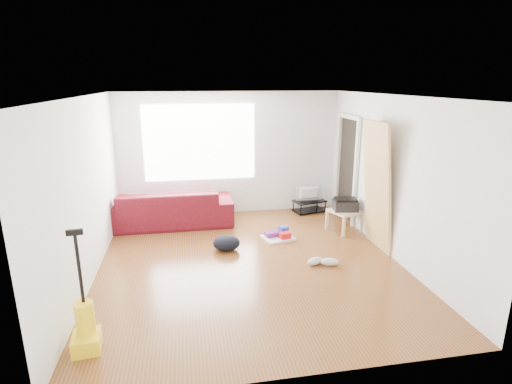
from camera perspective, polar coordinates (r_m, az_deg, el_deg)
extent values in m
cube|color=#5B3812|center=(6.23, -0.90, -10.07)|extent=(4.50, 5.00, 0.01)
cube|color=white|center=(5.62, -1.01, 13.56)|extent=(4.50, 5.00, 0.01)
cube|color=white|center=(8.22, -3.77, 5.45)|extent=(4.50, 0.01, 2.50)
cube|color=white|center=(3.49, 5.75, -9.12)|extent=(4.50, 0.01, 2.50)
cube|color=white|center=(5.89, -23.11, 0.06)|extent=(0.01, 5.00, 2.50)
cube|color=white|center=(6.54, 18.92, 1.94)|extent=(0.01, 5.00, 2.50)
cube|color=white|center=(8.12, -8.03, 6.98)|extent=(2.20, 0.01, 1.50)
cube|color=silver|center=(7.66, 14.05, 2.34)|extent=(0.06, 0.08, 2.00)
cube|color=silver|center=(8.47, 11.60, 3.74)|extent=(0.06, 0.08, 2.00)
cube|color=silver|center=(7.91, 13.22, 10.44)|extent=(0.06, 0.98, 0.08)
cube|color=black|center=(8.08, 12.99, 3.08)|extent=(0.01, 0.86, 1.98)
imported|color=#390910|center=(7.97, -12.16, -4.53)|extent=(2.42, 0.95, 0.71)
cube|color=black|center=(8.60, 7.60, -2.61)|extent=(0.73, 0.53, 0.02)
cube|color=black|center=(8.54, 7.65, -1.29)|extent=(0.73, 0.53, 0.02)
cylinder|color=black|center=(8.29, 6.44, -2.57)|extent=(0.02, 0.02, 0.25)
cylinder|color=black|center=(8.55, 5.35, -1.97)|extent=(0.02, 0.02, 0.25)
cylinder|color=black|center=(8.60, 9.87, -2.03)|extent=(0.02, 0.02, 0.25)
cylinder|color=black|center=(8.85, 8.73, -1.47)|extent=(0.02, 0.02, 0.25)
imported|color=black|center=(8.49, 7.69, -0.18)|extent=(0.56, 0.07, 0.32)
cube|color=tan|center=(7.54, 12.58, -2.68)|extent=(0.64, 0.64, 0.04)
cube|color=tan|center=(7.31, 12.43, -4.95)|extent=(0.04, 0.04, 0.36)
cube|color=tan|center=(7.61, 10.10, -3.97)|extent=(0.04, 0.04, 0.36)
cube|color=tan|center=(7.61, 14.88, -4.27)|extent=(0.04, 0.04, 0.36)
cube|color=tan|center=(7.90, 12.54, -3.36)|extent=(0.04, 0.04, 0.36)
cube|color=black|center=(7.50, 12.63, -1.85)|extent=(0.47, 0.39, 0.18)
cube|color=black|center=(7.47, 12.68, -1.03)|extent=(0.42, 0.34, 0.04)
cylinder|color=#1822A7|center=(7.81, -7.10, -4.71)|extent=(0.31, 0.31, 0.30)
cylinder|color=silver|center=(7.76, -7.05, -3.26)|extent=(0.11, 0.11, 0.10)
cube|color=silver|center=(7.11, 3.17, -6.55)|extent=(0.61, 0.53, 0.04)
cube|color=red|center=(7.03, 4.17, -6.19)|extent=(0.21, 0.17, 0.10)
cube|color=#5F1E6A|center=(7.11, 2.26, -5.99)|extent=(0.26, 0.22, 0.08)
cube|color=#2236B6|center=(7.19, 3.97, -5.48)|extent=(0.17, 0.16, 0.15)
ellipsoid|color=black|center=(6.69, -4.22, -8.25)|extent=(0.49, 0.41, 0.25)
ellipsoid|color=silver|center=(6.21, 8.42, -9.75)|extent=(0.31, 0.23, 0.12)
ellipsoid|color=silver|center=(6.23, 10.48, -9.79)|extent=(0.30, 0.18, 0.12)
cube|color=yellow|center=(4.76, -23.04, -19.15)|extent=(0.30, 0.34, 0.18)
cylinder|color=yellow|center=(4.66, -23.26, -16.18)|extent=(0.20, 0.20, 0.34)
cylinder|color=black|center=(4.44, -23.93, -10.04)|extent=(0.04, 0.04, 0.73)
cube|color=black|center=(4.29, -24.51, -5.26)|extent=(0.16, 0.06, 0.06)
cube|color=tan|center=(7.07, 16.23, -7.51)|extent=(0.26, 0.84, 2.10)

